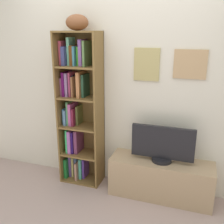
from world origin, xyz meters
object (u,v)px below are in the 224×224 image
Objects in this scene: bookshelf at (78,110)px; tv_stand at (160,179)px; football at (77,22)px; television at (163,145)px.

tv_stand is (1.04, -0.07, -0.69)m from bookshelf.
bookshelf is at bearing 176.26° from tv_stand.
football is 0.22× the size of tv_stand.
football is (0.05, -0.03, 1.00)m from bookshelf.
bookshelf is 1.00m from football.
television is (1.04, -0.07, -0.27)m from bookshelf.
football reaches higher than tv_stand.
football is at bearing 178.03° from tv_stand.
tv_stand is at bearing -90.00° from television.
television reaches higher than tv_stand.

